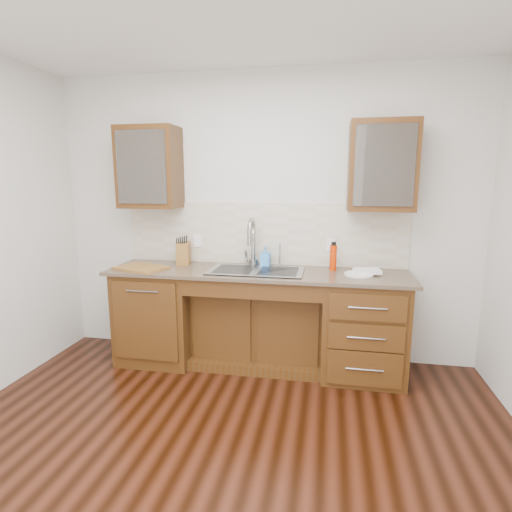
% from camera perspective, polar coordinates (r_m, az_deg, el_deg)
% --- Properties ---
extents(ground, '(4.00, 3.50, 0.10)m').
position_cam_1_polar(ground, '(2.74, -6.13, -29.17)').
color(ground, '#38170C').
extents(wall_back, '(4.00, 0.10, 2.70)m').
position_cam_1_polar(wall_back, '(3.88, 1.08, 5.45)').
color(wall_back, silver).
rests_on(wall_back, ground).
extents(base_cabinet_left, '(0.70, 0.62, 0.88)m').
position_cam_1_polar(base_cabinet_left, '(4.00, -13.53, -8.04)').
color(base_cabinet_left, '#593014').
rests_on(base_cabinet_left, ground).
extents(base_cabinet_center, '(1.20, 0.44, 0.70)m').
position_cam_1_polar(base_cabinet_center, '(3.84, 0.36, -9.95)').
color(base_cabinet_center, '#593014').
rests_on(base_cabinet_center, ground).
extents(base_cabinet_right, '(0.70, 0.62, 0.88)m').
position_cam_1_polar(base_cabinet_right, '(3.69, 15.01, -9.75)').
color(base_cabinet_right, '#593014').
rests_on(base_cabinet_right, ground).
extents(countertop, '(2.70, 0.65, 0.03)m').
position_cam_1_polar(countertop, '(3.59, 0.07, -2.36)').
color(countertop, '#84705B').
rests_on(countertop, base_cabinet_left).
extents(backsplash, '(2.70, 0.02, 0.59)m').
position_cam_1_polar(backsplash, '(3.83, 0.93, 3.21)').
color(backsplash, beige).
rests_on(backsplash, wall_back).
extents(sink, '(0.84, 0.46, 0.19)m').
position_cam_1_polar(sink, '(3.59, 0.03, -3.50)').
color(sink, '#9E9EA5').
rests_on(sink, countertop).
extents(faucet, '(0.04, 0.04, 0.40)m').
position_cam_1_polar(faucet, '(3.76, -0.38, 1.60)').
color(faucet, '#999993').
rests_on(faucet, countertop).
extents(filter_tap, '(0.02, 0.02, 0.24)m').
position_cam_1_polar(filter_tap, '(3.75, 3.41, 0.31)').
color(filter_tap, '#999993').
rests_on(filter_tap, countertop).
extents(upper_cabinet_left, '(0.55, 0.34, 0.75)m').
position_cam_1_polar(upper_cabinet_left, '(3.97, -14.94, 12.08)').
color(upper_cabinet_left, '#593014').
rests_on(upper_cabinet_left, wall_back).
extents(upper_cabinet_right, '(0.55, 0.34, 0.75)m').
position_cam_1_polar(upper_cabinet_right, '(3.61, 17.54, 12.11)').
color(upper_cabinet_right, '#593014').
rests_on(upper_cabinet_right, wall_back).
extents(outlet_left, '(0.08, 0.01, 0.12)m').
position_cam_1_polar(outlet_left, '(3.99, -8.35, 2.16)').
color(outlet_left, white).
rests_on(outlet_left, backsplash).
extents(outlet_right, '(0.08, 0.01, 0.12)m').
position_cam_1_polar(outlet_right, '(3.78, 10.65, 1.61)').
color(outlet_right, white).
rests_on(outlet_right, backsplash).
extents(soap_bottle, '(0.09, 0.09, 0.19)m').
position_cam_1_polar(soap_bottle, '(3.74, 1.35, -0.10)').
color(soap_bottle, '#4291F0').
rests_on(soap_bottle, countertop).
extents(water_bottle, '(0.07, 0.07, 0.23)m').
position_cam_1_polar(water_bottle, '(3.65, 10.97, -0.25)').
color(water_bottle, '#C32900').
rests_on(water_bottle, countertop).
extents(plate, '(0.25, 0.25, 0.01)m').
position_cam_1_polar(plate, '(3.53, 14.46, -2.54)').
color(plate, white).
rests_on(plate, countertop).
extents(dish_towel, '(0.24, 0.20, 0.03)m').
position_cam_1_polar(dish_towel, '(3.56, 15.59, -2.08)').
color(dish_towel, white).
rests_on(dish_towel, plate).
extents(knife_block, '(0.15, 0.21, 0.21)m').
position_cam_1_polar(knife_block, '(3.92, -10.31, 0.38)').
color(knife_block, olive).
rests_on(knife_block, countertop).
extents(cutting_board, '(0.52, 0.44, 0.02)m').
position_cam_1_polar(cutting_board, '(3.81, -16.07, -1.62)').
color(cutting_board, brown).
rests_on(cutting_board, countertop).
extents(cup_left_a, '(0.15, 0.15, 0.10)m').
position_cam_1_polar(cup_left_a, '(3.99, -15.72, 11.30)').
color(cup_left_a, silver).
rests_on(cup_left_a, upper_cabinet_left).
extents(cup_left_b, '(0.11, 0.11, 0.08)m').
position_cam_1_polar(cup_left_b, '(3.93, -13.77, 11.30)').
color(cup_left_b, silver).
rests_on(cup_left_b, upper_cabinet_left).
extents(cup_right_a, '(0.14, 0.14, 0.09)m').
position_cam_1_polar(cup_right_a, '(3.60, 15.37, 11.39)').
color(cup_right_a, white).
rests_on(cup_right_a, upper_cabinet_right).
extents(cup_right_b, '(0.11, 0.11, 0.09)m').
position_cam_1_polar(cup_right_b, '(3.63, 19.14, 11.16)').
color(cup_right_b, white).
rests_on(cup_right_b, upper_cabinet_right).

